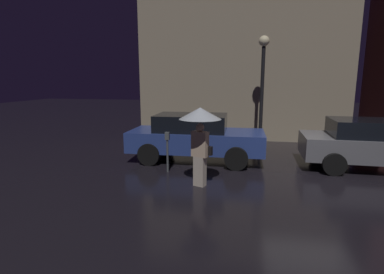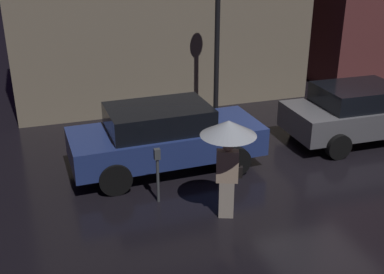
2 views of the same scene
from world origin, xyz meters
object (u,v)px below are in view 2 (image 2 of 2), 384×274
street_lamp_near (217,21)px  parked_car_grey (360,112)px  parking_meter (158,169)px  parked_car_blue (165,136)px  pedestrian_with_umbrella (228,141)px

street_lamp_near → parked_car_grey: bearing=-36.7°
parked_car_grey → parking_meter: parked_car_grey is taller
parked_car_grey → parked_car_blue: bearing=-178.4°
parked_car_grey → street_lamp_near: bearing=144.3°
pedestrian_with_umbrella → parked_car_grey: bearing=48.7°
parking_meter → street_lamp_near: size_ratio=0.28×
pedestrian_with_umbrella → street_lamp_near: size_ratio=0.47×
parked_car_blue → street_lamp_near: size_ratio=1.03×
parked_car_grey → parking_meter: size_ratio=3.35×
parked_car_grey → pedestrian_with_umbrella: (-4.70, -2.42, 0.81)m
parked_car_grey → pedestrian_with_umbrella: bearing=-151.7°
parked_car_blue → street_lamp_near: bearing=46.2°
pedestrian_with_umbrella → street_lamp_near: 5.17m
pedestrian_with_umbrella → parking_meter: size_ratio=1.68×
parked_car_blue → parked_car_grey: size_ratio=1.11×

